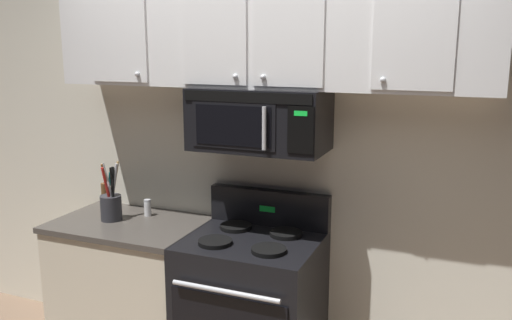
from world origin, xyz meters
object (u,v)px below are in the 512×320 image
Objects in this scene: over_range_microwave at (259,119)px; salt_shaker at (148,208)px; stove_range at (252,309)px; pepper_mill at (105,196)px; utensil_crock_charcoal at (111,204)px.

over_range_microwave is 1.01m from salt_shaker.
stove_range is 1.28m from pepper_mill.
utensil_crock_charcoal is 0.23m from salt_shaker.
utensil_crock_charcoal is 2.17× the size of pepper_mill.
utensil_crock_charcoal reaches higher than salt_shaker.
stove_range reaches higher than pepper_mill.
over_range_microwave is at bearing 90.14° from stove_range.
salt_shaker is at bearing -6.64° from pepper_mill.
stove_range is 10.26× the size of salt_shaker.
stove_range is at bearing 0.57° from utensil_crock_charcoal.
salt_shaker is 0.63× the size of pepper_mill.
salt_shaker is at bearing 169.41° from stove_range.
stove_range is 0.94m from salt_shaker.
over_range_microwave reaches higher than pepper_mill.
utensil_crock_charcoal reaches higher than pepper_mill.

